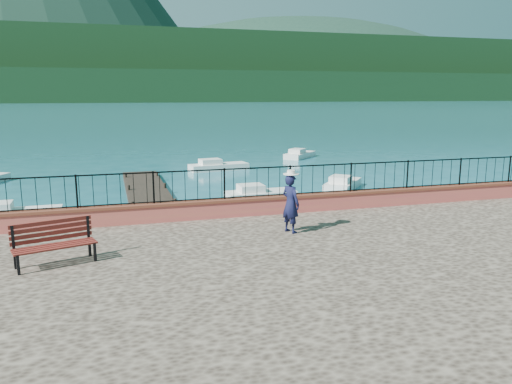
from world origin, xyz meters
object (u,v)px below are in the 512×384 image
park_bench (55,252)px  boat_2 (343,182)px  person (291,204)px  boat_0 (10,211)px  boat_1 (261,192)px  boat_5 (300,153)px  boat_4 (219,164)px

park_bench → boat_2: park_bench is taller
person → boat_0: 12.54m
park_bench → boat_2: size_ratio=0.59×
boat_1 → boat_5: size_ratio=0.99×
boat_1 → boat_2: same height
boat_2 → boat_0: bearing=139.5°
boat_0 → boat_5: bearing=38.3°
boat_0 → boat_2: (15.98, 2.43, 0.00)m
boat_4 → boat_0: bearing=-143.1°
park_bench → boat_1: (8.24, 10.82, -1.10)m
boat_4 → boat_1: bearing=-98.4°
park_bench → boat_4: size_ratio=0.48×
park_bench → boat_4: (8.33, 20.76, -1.10)m
boat_0 → boat_5: size_ratio=1.15×
person → boat_1: size_ratio=0.49×
boat_0 → boat_1: size_ratio=1.16×
park_bench → boat_5: 29.90m
person → boat_0: size_ratio=0.42×
person → boat_1: person is taller
boat_2 → boat_5: (2.64, 13.01, 0.00)m
park_bench → boat_0: bearing=88.5°
park_bench → person: size_ratio=1.14×
boat_1 → boat_4: (0.09, 9.93, 0.00)m
boat_0 → boat_4: size_ratio=1.00×
park_bench → boat_0: (-2.66, 9.83, -1.10)m
boat_0 → boat_4: 15.51m
park_bench → boat_0: size_ratio=0.48×
person → boat_2: bearing=-57.6°
park_bench → boat_1: park_bench is taller
person → boat_5: size_ratio=0.49×
person → boat_5: person is taller
boat_0 → boat_2: same height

